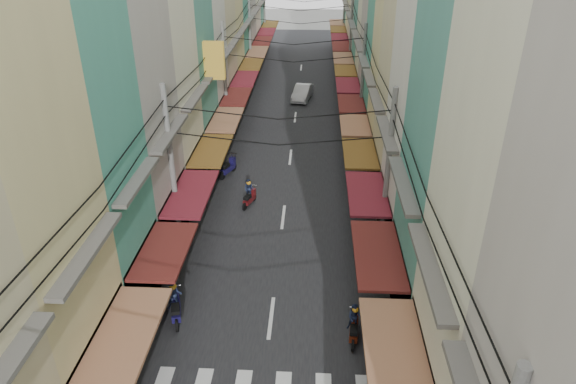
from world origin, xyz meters
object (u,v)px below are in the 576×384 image
(white_car, at_px, (302,99))
(market_umbrella, at_px, (436,338))
(bicycle, at_px, (440,296))
(traffic_sign, at_px, (427,286))

(white_car, xyz_separation_m, market_umbrella, (5.27, -31.89, 2.17))
(white_car, distance_m, bicycle, 27.84)
(bicycle, xyz_separation_m, market_umbrella, (-1.44, -4.87, 2.17))
(market_umbrella, xyz_separation_m, traffic_sign, (0.25, 2.82, -0.09))
(bicycle, bearing_deg, market_umbrella, 175.85)
(white_car, bearing_deg, traffic_sign, -70.09)
(white_car, relative_size, bicycle, 3.07)
(bicycle, relative_size, traffic_sign, 0.51)
(bicycle, height_order, traffic_sign, traffic_sign)
(bicycle, height_order, market_umbrella, market_umbrella)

